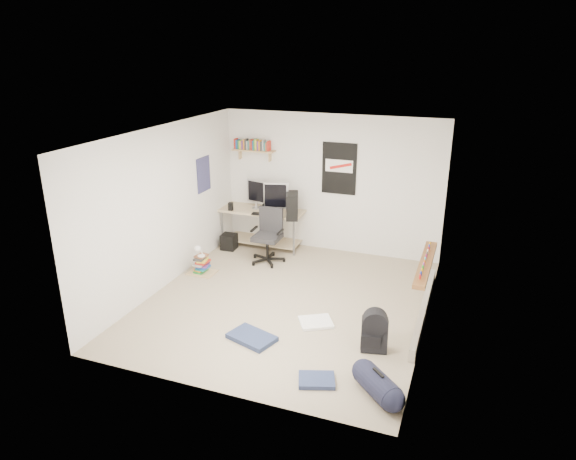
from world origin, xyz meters
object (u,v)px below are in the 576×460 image
(desk, at_px, (263,227))
(book_stack, at_px, (201,265))
(office_chair, at_px, (267,236))
(duffel_bag, at_px, (378,385))
(backpack, at_px, (374,335))

(desk, xyz_separation_m, book_stack, (-0.47, -1.54, -0.21))
(office_chair, xyz_separation_m, book_stack, (-0.85, -0.83, -0.34))
(desk, distance_m, duffel_bag, 4.70)
(desk, relative_size, book_stack, 3.80)
(desk, distance_m, book_stack, 1.62)
(backpack, height_order, book_stack, backpack)
(duffel_bag, bearing_deg, book_stack, -167.62)
(desk, distance_m, backpack, 3.88)
(backpack, distance_m, duffel_bag, 0.93)
(office_chair, relative_size, book_stack, 2.33)
(desk, relative_size, backpack, 3.60)
(office_chair, distance_m, backpack, 3.12)
(desk, relative_size, office_chair, 1.63)
(office_chair, height_order, backpack, office_chair)
(duffel_bag, bearing_deg, desk, 173.16)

